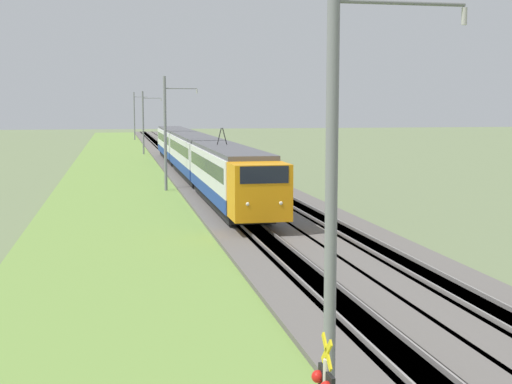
# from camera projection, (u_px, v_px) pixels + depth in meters

# --- Properties ---
(ballast_main) EXTENTS (240.00, 4.40, 0.30)m
(ballast_main) POSITION_uv_depth(u_px,v_px,m) (201.00, 185.00, 57.27)
(ballast_main) COLOR #605B56
(ballast_main) RESTS_ON ground
(ballast_adjacent) EXTENTS (240.00, 4.40, 0.30)m
(ballast_adjacent) POSITION_uv_depth(u_px,v_px,m) (253.00, 183.00, 58.08)
(ballast_adjacent) COLOR #605B56
(ballast_adjacent) RESTS_ON ground
(track_main) EXTENTS (240.00, 1.57, 0.45)m
(track_main) POSITION_uv_depth(u_px,v_px,m) (201.00, 184.00, 57.26)
(track_main) COLOR #4C4238
(track_main) RESTS_ON ground
(track_adjacent) EXTENTS (240.00, 1.57, 0.45)m
(track_adjacent) POSITION_uv_depth(u_px,v_px,m) (253.00, 183.00, 58.08)
(track_adjacent) COLOR #4C4238
(track_adjacent) RESTS_ON ground
(grass_verge) EXTENTS (240.00, 10.60, 0.12)m
(grass_verge) POSITION_uv_depth(u_px,v_px,m) (125.00, 187.00, 56.11)
(grass_verge) COLOR olive
(grass_verge) RESTS_ON ground
(passenger_train) EXTENTS (58.49, 2.90, 5.03)m
(passenger_train) POSITION_uv_depth(u_px,v_px,m) (194.00, 153.00, 61.79)
(passenger_train) COLOR orange
(passenger_train) RESTS_ON ground
(catenary_mast_near) EXTENTS (0.22, 2.56, 9.07)m
(catenary_mast_near) POSITION_uv_depth(u_px,v_px,m) (334.00, 205.00, 12.48)
(catenary_mast_near) COLOR slate
(catenary_mast_near) RESTS_ON ground
(catenary_mast_mid) EXTENTS (0.22, 2.56, 8.62)m
(catenary_mast_mid) POSITION_uv_depth(u_px,v_px,m) (166.00, 133.00, 53.04)
(catenary_mast_mid) COLOR slate
(catenary_mast_mid) RESTS_ON ground
(catenary_mast_far) EXTENTS (0.22, 2.56, 8.39)m
(catenary_mast_far) POSITION_uv_depth(u_px,v_px,m) (144.00, 122.00, 93.58)
(catenary_mast_far) COLOR slate
(catenary_mast_far) RESTS_ON ground
(catenary_mast_distant) EXTENTS (0.22, 2.56, 9.08)m
(catenary_mast_distant) POSITION_uv_depth(u_px,v_px,m) (135.00, 116.00, 134.07)
(catenary_mast_distant) COLOR slate
(catenary_mast_distant) RESTS_ON ground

